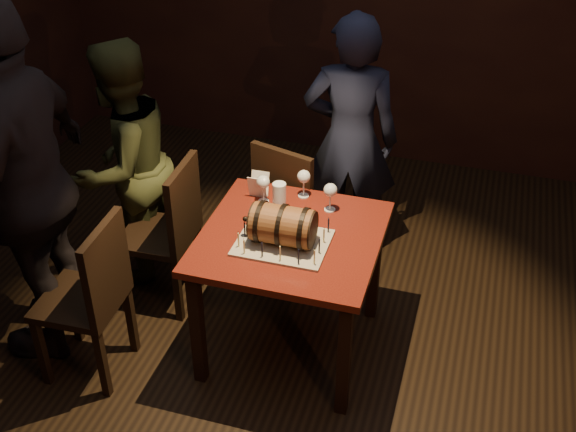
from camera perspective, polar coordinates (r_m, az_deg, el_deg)
The scene contains 16 objects.
room_shell at distance 3.15m, azimuth -0.98°, elevation 6.46°, with size 5.04×5.04×2.80m.
pub_table at distance 3.70m, azimuth 0.23°, elevation -2.89°, with size 0.90×0.90×0.75m.
cake_board at distance 3.57m, azimuth -0.42°, elevation -2.12°, with size 0.45×0.35×0.01m, color #A69B86.
barrel_cake at distance 3.51m, azimuth -0.43°, elevation -0.74°, with size 0.36×0.21×0.21m.
birthday_candles at distance 3.54m, azimuth -0.40°, elevation -1.51°, with size 0.40×0.30×0.09m.
wine_glass_left at distance 3.83m, azimuth -1.98°, elevation 2.62°, with size 0.07×0.07×0.16m.
wine_glass_mid at distance 3.88m, azimuth 1.26°, elevation 3.04°, with size 0.07×0.07×0.16m.
wine_glass_right at distance 3.77m, azimuth 3.37°, elevation 1.96°, with size 0.07×0.07×0.16m.
pint_of_ale at distance 3.80m, azimuth -0.69°, elevation 1.56°, with size 0.07×0.07×0.15m.
menu_card at distance 3.91m, azimuth -2.35°, elevation 2.42°, with size 0.10×0.05×0.13m, color white, non-canonical shape.
chair_back at distance 4.29m, azimuth 0.27°, elevation 0.94°, with size 0.50×0.50×0.93m.
chair_left_rear at distance 4.14m, azimuth -9.32°, elevation -0.88°, with size 0.41×0.41×0.93m.
chair_left_front at distance 3.76m, azimuth -15.16°, elevation -5.87°, with size 0.42×0.42×0.93m.
person_back at distance 4.41m, azimuth 4.94°, elevation 5.95°, with size 0.58×0.38×1.60m, color black.
person_left_rear at distance 4.33m, azimuth -12.84°, elevation 3.91°, with size 0.73×0.57×1.51m, color #363A1D.
person_left_front at distance 3.81m, azimuth -19.83°, elevation 2.26°, with size 1.15×0.48×1.96m, color black.
Camera 1 is at (0.86, -2.67, 2.84)m, focal length 45.00 mm.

